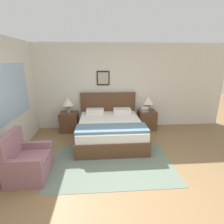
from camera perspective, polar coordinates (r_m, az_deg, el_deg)
The scene contains 15 objects.
ground_plane at distance 3.28m, azimuth 4.91°, elevation -23.64°, with size 16.00×16.00×0.00m, color olive.
wall_back at distance 5.50m, azimuth 0.35°, elevation 8.20°, with size 7.13×0.09×2.60m.
wall_left at distance 4.45m, azimuth -30.27°, elevation 3.94°, with size 0.08×5.33×2.60m.
area_rug_main at distance 3.88m, azimuth -0.07°, elevation -16.32°, with size 2.55×1.70×0.01m.
bed at distance 4.75m, azimuth -0.62°, elevation -5.65°, with size 1.70×1.94×1.15m.
armchair at distance 3.72m, azimuth -26.07°, elevation -14.54°, with size 0.68×0.78×0.89m.
nightstand_near_window at distance 5.50m, azimuth -13.83°, elevation -3.11°, with size 0.53×0.48×0.59m.
nightstand_by_door at distance 5.62m, azimuth 11.32°, elevation -2.51°, with size 0.53×0.48×0.59m.
table_lamp_near_window at distance 5.32m, azimuth -14.21°, elevation 3.15°, with size 0.34×0.34×0.46m.
table_lamp_by_door at distance 5.44m, azimuth 11.72°, elevation 3.63°, with size 0.34×0.34×0.46m.
book_thick_bottom at distance 5.46m, azimuth 10.43°, elevation 0.43°, with size 0.23×0.23×0.04m.
book_hardcover_middle at distance 5.45m, azimuth 10.45°, elevation 0.79°, with size 0.24×0.26×0.03m.
book_novel_upper at distance 5.44m, azimuth 10.47°, elevation 1.12°, with size 0.22×0.25×0.04m.
book_slim_near_top at distance 5.43m, azimuth 10.49°, elevation 1.50°, with size 0.19×0.27×0.04m.
book_paperback_top at distance 5.42m, azimuth 10.51°, elevation 1.82°, with size 0.21×0.26×0.03m.
Camera 1 is at (-0.44, -2.46, 2.12)m, focal length 28.00 mm.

